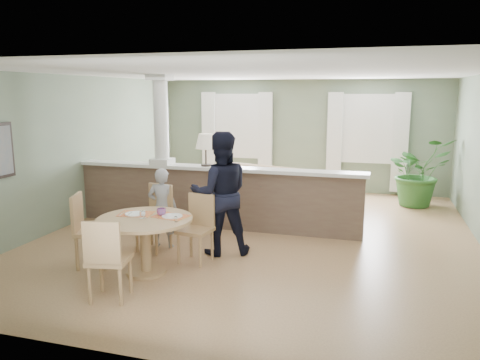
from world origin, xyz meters
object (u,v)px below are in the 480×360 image
(sofa, at_px, (265,192))
(chair_far_man, at_px, (198,225))
(chair_near, at_px, (107,256))
(chair_side, at_px, (87,227))
(dining_table, at_px, (146,229))
(man_person, at_px, (221,193))
(chair_far_boy, at_px, (156,214))
(houseplant, at_px, (418,172))
(child_person, at_px, (162,208))

(sofa, relative_size, chair_far_man, 3.23)
(chair_near, xyz_separation_m, chair_side, (-0.89, 0.94, 0.02))
(sofa, xyz_separation_m, dining_table, (-0.79, -3.47, 0.16))
(man_person, bearing_deg, chair_far_boy, -20.17)
(chair_far_boy, distance_m, chair_side, 1.11)
(sofa, height_order, chair_near, chair_near)
(houseplant, distance_m, child_person, 5.69)
(sofa, distance_m, chair_far_boy, 2.75)
(chair_near, relative_size, child_person, 0.79)
(sofa, bearing_deg, houseplant, 44.53)
(chair_far_boy, relative_size, child_person, 0.80)
(dining_table, height_order, chair_far_boy, chair_far_boy)
(man_person, bearing_deg, sofa, -116.99)
(houseplant, xyz_separation_m, dining_table, (-3.74, -5.09, -0.12))
(chair_far_boy, bearing_deg, man_person, 14.97)
(sofa, xyz_separation_m, chair_far_boy, (-1.11, -2.51, 0.10))
(chair_far_boy, xyz_separation_m, chair_side, (-0.59, -0.94, 0.01))
(chair_far_boy, height_order, child_person, child_person)
(sofa, distance_m, child_person, 2.64)
(sofa, bearing_deg, dining_table, -86.98)
(sofa, relative_size, chair_far_boy, 3.09)
(sofa, height_order, chair_side, chair_side)
(chair_side, bearing_deg, child_person, -50.64)
(dining_table, bearing_deg, chair_side, 178.85)
(chair_near, distance_m, child_person, 1.99)
(man_person, bearing_deg, dining_table, 31.45)
(dining_table, xyz_separation_m, child_person, (-0.26, 1.06, 0.02))
(sofa, relative_size, man_person, 1.68)
(chair_far_boy, bearing_deg, sofa, 76.50)
(chair_far_boy, distance_m, man_person, 1.08)
(houseplant, distance_m, man_person, 5.07)
(child_person, distance_m, man_person, 1.00)
(dining_table, bearing_deg, child_person, 104.02)
(chair_far_boy, xyz_separation_m, chair_near, (0.31, -1.88, -0.00))
(chair_far_boy, bearing_deg, chair_near, -70.43)
(chair_near, distance_m, man_person, 2.12)
(dining_table, bearing_deg, sofa, 77.23)
(houseplant, relative_size, chair_far_boy, 1.46)
(sofa, xyz_separation_m, houseplant, (2.96, 1.62, 0.28))
(sofa, bearing_deg, man_person, -76.36)
(houseplant, bearing_deg, chair_far_man, -126.28)
(dining_table, xyz_separation_m, chair_far_boy, (-0.32, 0.96, -0.06))
(chair_side, distance_m, child_person, 1.22)
(dining_table, height_order, chair_far_man, chair_far_man)
(dining_table, distance_m, man_person, 1.29)
(chair_near, xyz_separation_m, man_person, (0.71, 1.96, 0.37))
(houseplant, relative_size, chair_near, 1.47)
(sofa, bearing_deg, chair_near, -84.56)
(dining_table, relative_size, chair_side, 1.24)
(dining_table, height_order, child_person, child_person)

